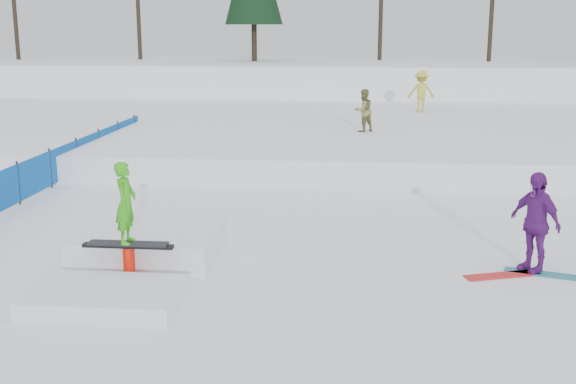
# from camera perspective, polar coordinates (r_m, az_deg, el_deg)

# --- Properties ---
(ground) EXTENTS (120.00, 120.00, 0.00)m
(ground) POSITION_cam_1_polar(r_m,az_deg,el_deg) (12.95, -3.09, -6.69)
(ground) COLOR white
(snow_berm) EXTENTS (60.00, 14.00, 2.40)m
(snow_berm) POSITION_cam_1_polar(r_m,az_deg,el_deg) (42.21, 3.09, 8.73)
(snow_berm) COLOR white
(snow_berm) RESTS_ON ground
(snow_midrise) EXTENTS (50.00, 18.00, 0.80)m
(snow_midrise) POSITION_cam_1_polar(r_m,az_deg,el_deg) (28.39, 1.77, 5.01)
(snow_midrise) COLOR white
(snow_midrise) RESTS_ON ground
(safety_fence) EXTENTS (0.05, 16.00, 1.10)m
(safety_fence) POSITION_cam_1_polar(r_m,az_deg,el_deg) (20.80, -18.26, 1.80)
(safety_fence) COLOR #094D9F
(safety_fence) RESTS_ON ground
(walker_olive) EXTENTS (0.90, 0.87, 1.46)m
(walker_olive) POSITION_cam_1_polar(r_m,az_deg,el_deg) (24.90, 5.98, 6.43)
(walker_olive) COLOR olive
(walker_olive) RESTS_ON snow_midrise
(walker_ygreen) EXTENTS (1.16, 0.73, 1.72)m
(walker_ygreen) POSITION_cam_1_polar(r_m,az_deg,el_deg) (30.92, 10.47, 7.81)
(walker_ygreen) COLOR gold
(walker_ygreen) RESTS_ON snow_midrise
(spectator_purple) EXTENTS (1.00, 1.14, 1.85)m
(spectator_purple) POSITION_cam_1_polar(r_m,az_deg,el_deg) (13.68, 18.93, -2.27)
(spectator_purple) COLOR #5F1C7A
(spectator_purple) RESTS_ON ground
(loose_board_red) EXTENTS (1.41, 0.73, 0.03)m
(loose_board_red) POSITION_cam_1_polar(r_m,az_deg,el_deg) (13.51, 16.57, -6.33)
(loose_board_red) COLOR red
(loose_board_red) RESTS_ON ground
(loose_board_teal) EXTENTS (1.42, 0.66, 0.03)m
(loose_board_teal) POSITION_cam_1_polar(r_m,az_deg,el_deg) (13.80, 19.63, -6.14)
(loose_board_teal) COLOR #256B80
(loose_board_teal) RESTS_ON ground
(jib_rail_feature) EXTENTS (2.60, 4.40, 2.11)m
(jib_rail_feature) POSITION_cam_1_polar(r_m,az_deg,el_deg) (13.49, -11.70, -4.79)
(jib_rail_feature) COLOR white
(jib_rail_feature) RESTS_ON ground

